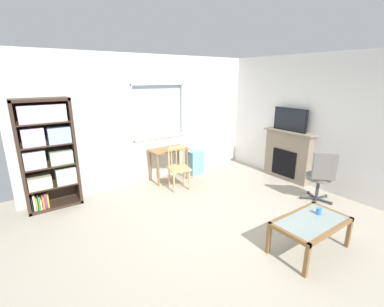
% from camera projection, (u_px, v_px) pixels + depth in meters
% --- Properties ---
extents(ground, '(6.36, 6.17, 0.02)m').
position_uv_depth(ground, '(223.00, 227.00, 4.28)').
color(ground, '#B2A893').
extents(wall_back_with_window, '(5.36, 0.15, 2.78)m').
position_uv_depth(wall_back_with_window, '(146.00, 121.00, 5.91)').
color(wall_back_with_window, silver).
rests_on(wall_back_with_window, ground).
extents(wall_right, '(0.12, 5.37, 2.78)m').
position_uv_depth(wall_right, '(326.00, 124.00, 5.41)').
color(wall_right, silver).
rests_on(wall_right, ground).
extents(bookshelf, '(0.90, 0.38, 1.97)m').
position_uv_depth(bookshelf, '(47.00, 151.00, 4.67)').
color(bookshelf, '#38281E').
rests_on(bookshelf, ground).
extents(desk_under_window, '(0.85, 0.46, 0.75)m').
position_uv_depth(desk_under_window, '(169.00, 154.00, 6.04)').
color(desk_under_window, olive).
rests_on(desk_under_window, ground).
extents(wooden_chair, '(0.50, 0.48, 0.90)m').
position_uv_depth(wooden_chair, '(178.00, 167.00, 5.64)').
color(wooden_chair, tan).
rests_on(wooden_chair, ground).
extents(plastic_drawer_unit, '(0.35, 0.40, 0.58)m').
position_uv_depth(plastic_drawer_unit, '(194.00, 162.00, 6.58)').
color(plastic_drawer_unit, '#72ADDB').
rests_on(plastic_drawer_unit, ground).
extents(fireplace, '(0.26, 1.21, 1.15)m').
position_uv_depth(fireplace, '(287.00, 155.00, 6.12)').
color(fireplace, gray).
rests_on(fireplace, ground).
extents(tv, '(0.06, 0.81, 0.51)m').
position_uv_depth(tv, '(290.00, 120.00, 5.88)').
color(tv, black).
rests_on(tv, fireplace).
extents(office_chair, '(0.63, 0.60, 1.00)m').
position_uv_depth(office_chair, '(321.00, 175.00, 4.96)').
color(office_chair, slate).
rests_on(office_chair, ground).
extents(coffee_table, '(1.07, 0.61, 0.46)m').
position_uv_depth(coffee_table, '(311.00, 224.00, 3.60)').
color(coffee_table, '#8C9E99').
rests_on(coffee_table, ground).
extents(sippy_cup, '(0.07, 0.07, 0.09)m').
position_uv_depth(sippy_cup, '(319.00, 211.00, 3.73)').
color(sippy_cup, '#337FD6').
rests_on(sippy_cup, coffee_table).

